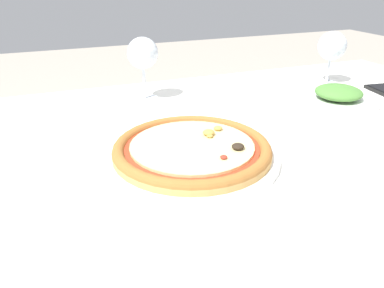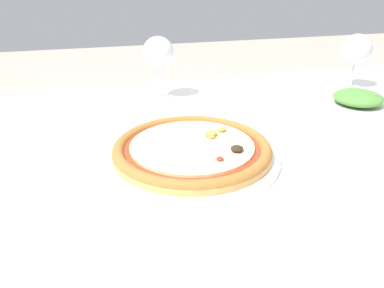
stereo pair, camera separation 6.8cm
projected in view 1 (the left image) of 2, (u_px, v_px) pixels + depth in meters
dining_table at (251, 166)px, 0.84m from camera, size 1.49×0.93×0.73m
pizza_plate at (192, 150)px, 0.69m from camera, size 0.32×0.32×0.04m
wine_glass_far_left at (143, 55)px, 0.96m from camera, size 0.08×0.08×0.16m
wine_glass_far_right at (332, 47)px, 1.11m from camera, size 0.08×0.08×0.16m
side_plate at (338, 96)px, 0.98m from camera, size 0.21×0.21×0.05m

